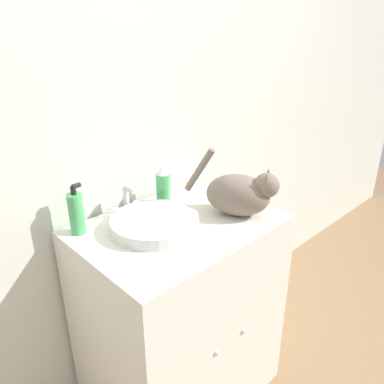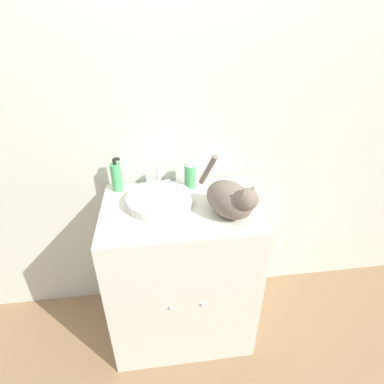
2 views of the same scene
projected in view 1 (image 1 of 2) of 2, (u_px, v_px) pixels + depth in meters
name	position (u px, v px, depth m)	size (l,w,h in m)	color
wall_back	(126.00, 124.00, 1.55)	(6.00, 0.05, 2.50)	silver
vanity_cabinet	(181.00, 314.00, 1.66)	(0.79, 0.58, 0.91)	silver
sink_basin	(155.00, 223.00, 1.43)	(0.34, 0.34, 0.05)	silver
faucet	(127.00, 202.00, 1.53)	(0.13, 0.08, 0.13)	silver
cat	(241.00, 193.00, 1.51)	(0.28, 0.37, 0.27)	#7A6B5B
soap_bottle	(76.00, 213.00, 1.38)	(0.06, 0.06, 0.20)	#4CB266
spray_bottle	(163.00, 185.00, 1.62)	(0.06, 0.06, 0.17)	#4CB266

